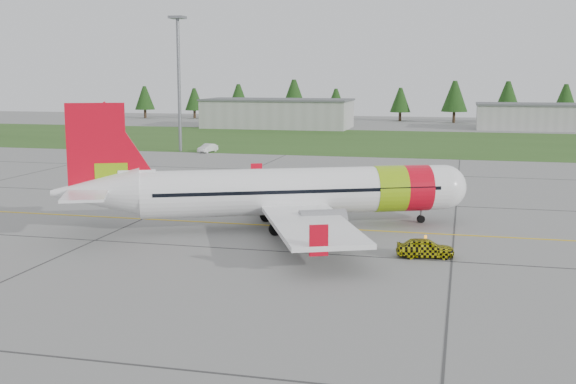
# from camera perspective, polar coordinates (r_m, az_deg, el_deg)

# --- Properties ---
(ground) EXTENTS (320.00, 320.00, 0.00)m
(ground) POSITION_cam_1_polar(r_m,az_deg,el_deg) (48.34, 0.85, -4.81)
(ground) COLOR gray
(ground) RESTS_ON ground
(aircraft) EXTENTS (30.52, 28.98, 9.73)m
(aircraft) POSITION_cam_1_polar(r_m,az_deg,el_deg) (55.66, -0.06, 0.02)
(aircraft) COLOR white
(aircraft) RESTS_ON ground
(follow_me_car) EXTENTS (1.50, 1.69, 3.74)m
(follow_me_car) POSITION_cam_1_polar(r_m,az_deg,el_deg) (47.56, 10.83, -2.90)
(follow_me_car) COLOR yellow
(follow_me_car) RESTS_ON ground
(service_van) EXTENTS (1.62, 1.56, 3.90)m
(service_van) POSITION_cam_1_polar(r_m,az_deg,el_deg) (110.79, -6.37, 4.14)
(service_van) COLOR silver
(service_van) RESTS_ON ground
(grass_strip) EXTENTS (320.00, 50.00, 0.03)m
(grass_strip) POSITION_cam_1_polar(r_m,az_deg,el_deg) (128.68, 9.05, 3.93)
(grass_strip) COLOR #30561E
(grass_strip) RESTS_ON ground
(taxi_guideline) EXTENTS (120.00, 0.25, 0.02)m
(taxi_guideline) POSITION_cam_1_polar(r_m,az_deg,el_deg) (55.97, 2.68, -2.85)
(taxi_guideline) COLOR gold
(taxi_guideline) RESTS_ON ground
(hangar_west) EXTENTS (32.00, 14.00, 6.00)m
(hangar_west) POSITION_cam_1_polar(r_m,az_deg,el_deg) (161.12, -0.82, 6.17)
(hangar_west) COLOR #A8A8A3
(hangar_west) RESTS_ON ground
(hangar_east) EXTENTS (24.00, 12.00, 5.20)m
(hangar_east) POSITION_cam_1_polar(r_m,az_deg,el_deg) (164.61, 18.88, 5.60)
(hangar_east) COLOR #A8A8A3
(hangar_east) RESTS_ON ground
(floodlight_mast) EXTENTS (0.50, 0.50, 20.00)m
(floodlight_mast) POSITION_cam_1_polar(r_m,az_deg,el_deg) (112.07, -8.61, 8.28)
(floodlight_mast) COLOR slate
(floodlight_mast) RESTS_ON ground
(treeline) EXTENTS (160.00, 8.00, 10.00)m
(treeline) POSITION_cam_1_polar(r_m,az_deg,el_deg) (184.13, 10.56, 7.02)
(treeline) COLOR #1C3F14
(treeline) RESTS_ON ground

